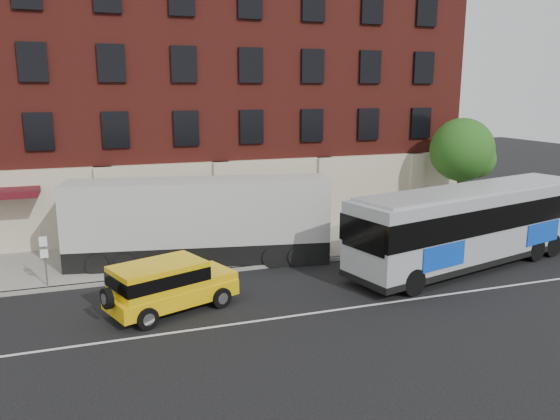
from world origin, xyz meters
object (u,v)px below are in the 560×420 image
object	(u,v)px
sign_pole	(45,255)
shipping_container	(199,223)
yellow_suv	(166,283)
street_tree	(463,152)
city_bus	(473,223)

from	to	relation	value
sign_pole	shipping_container	size ratio (longest dim) A/B	0.21
sign_pole	yellow_suv	size ratio (longest dim) A/B	0.50
sign_pole	street_tree	size ratio (longest dim) A/B	0.40
city_bus	shipping_container	bearing A→B (deg)	159.96
street_tree	yellow_suv	world-z (taller)	street_tree
street_tree	city_bus	xyz separation A→B (m)	(-3.85, -6.15, -2.40)
shipping_container	city_bus	bearing A→B (deg)	-20.04
street_tree	sign_pole	bearing A→B (deg)	-171.39
shipping_container	yellow_suv	bearing A→B (deg)	-112.87
street_tree	yellow_suv	bearing A→B (deg)	-158.22
city_bus	yellow_suv	distance (m)	13.97
yellow_suv	sign_pole	bearing A→B (deg)	138.77
street_tree	yellow_suv	distance (m)	19.41
sign_pole	city_bus	size ratio (longest dim) A/B	0.18
sign_pole	yellow_suv	bearing A→B (deg)	-41.23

